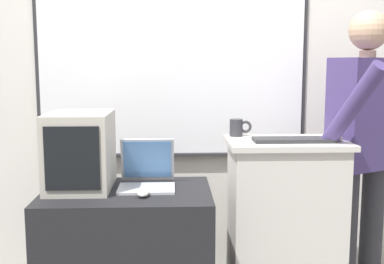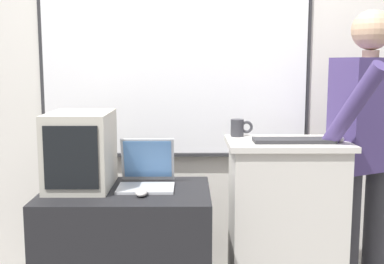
% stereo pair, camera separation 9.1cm
% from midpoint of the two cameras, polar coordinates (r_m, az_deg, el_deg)
% --- Properties ---
extents(back_wall, '(6.40, 0.17, 2.69)m').
position_cam_midpoint_polar(back_wall, '(3.16, 0.29, 6.70)').
color(back_wall, silver).
rests_on(back_wall, ground_plane).
extents(lectern_podium, '(0.65, 0.44, 1.01)m').
position_cam_midpoint_polar(lectern_podium, '(2.77, 9.93, -11.26)').
color(lectern_podium, beige).
rests_on(lectern_podium, ground_plane).
extents(side_desk, '(0.87, 0.59, 0.77)m').
position_cam_midpoint_polar(side_desk, '(2.66, -8.59, -14.93)').
color(side_desk, black).
rests_on(side_desk, ground_plane).
extents(person_presenter, '(0.57, 0.68, 1.71)m').
position_cam_midpoint_polar(person_presenter, '(2.88, 18.84, -0.97)').
color(person_presenter, '#333338').
rests_on(person_presenter, ground_plane).
extents(laptop, '(0.29, 0.29, 0.25)m').
position_cam_midpoint_polar(laptop, '(2.59, -6.35, -4.75)').
color(laptop, '#B7BABF').
rests_on(laptop, side_desk).
extents(wireless_keyboard, '(0.42, 0.14, 0.02)m').
position_cam_midpoint_polar(wireless_keyboard, '(2.60, 10.92, -0.92)').
color(wireless_keyboard, '#2D2D30').
rests_on(wireless_keyboard, lectern_podium).
extents(computer_mouse_by_laptop, '(0.06, 0.10, 0.03)m').
position_cam_midpoint_polar(computer_mouse_by_laptop, '(2.41, -6.90, -7.20)').
color(computer_mouse_by_laptop, silver).
rests_on(computer_mouse_by_laptop, side_desk).
extents(computer_mouse_by_keyboard, '(0.06, 0.10, 0.03)m').
position_cam_midpoint_polar(computer_mouse_by_keyboard, '(2.68, 15.86, -0.66)').
color(computer_mouse_by_keyboard, silver).
rests_on(computer_mouse_by_keyboard, lectern_podium).
extents(crt_monitor, '(0.32, 0.43, 0.40)m').
position_cam_midpoint_polar(crt_monitor, '(2.59, -14.09, -2.17)').
color(crt_monitor, '#BCB7A8').
rests_on(crt_monitor, side_desk).
extents(coffee_mug, '(0.13, 0.07, 0.10)m').
position_cam_midpoint_polar(coffee_mug, '(2.75, 4.46, 0.53)').
color(coffee_mug, '#333338').
rests_on(coffee_mug, lectern_podium).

